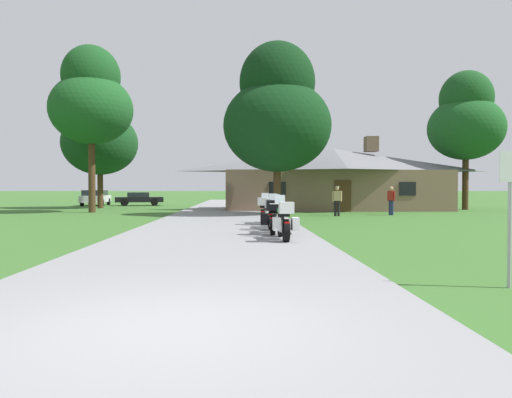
{
  "coord_description": "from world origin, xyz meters",
  "views": [
    {
      "loc": [
        0.74,
        -5.13,
        1.56
      ],
      "look_at": [
        1.43,
        14.89,
        1.11
      ],
      "focal_mm": 33.28,
      "sensor_mm": 36.0,
      "label": 1
    }
  ],
  "objects_px": {
    "bystander_tan_shirt_beside_signpost": "(337,199)",
    "metal_signpost_roadside": "(510,202)",
    "tree_left_near": "(91,100)",
    "parked_white_suv_far_left": "(96,197)",
    "motorcycle_green_nearest_to_camera": "(284,221)",
    "parked_black_sedan_far_left": "(139,199)",
    "motorcycle_white_third_in_row": "(272,213)",
    "tree_by_lodge_front": "(277,113)",
    "motorcycle_black_second_in_row": "(274,217)",
    "tree_left_far": "(100,134)",
    "bystander_red_shirt_near_lodge": "(391,199)",
    "tree_right_of_lodge": "(466,120)",
    "motorcycle_white_farthest_in_row": "(264,211)"
  },
  "relations": [
    {
      "from": "bystander_tan_shirt_beside_signpost",
      "to": "parked_black_sedan_far_left",
      "type": "bearing_deg",
      "value": 145.02
    },
    {
      "from": "motorcycle_white_third_in_row",
      "to": "tree_by_lodge_front",
      "type": "relative_size",
      "value": 0.21
    },
    {
      "from": "bystander_red_shirt_near_lodge",
      "to": "tree_left_near",
      "type": "bearing_deg",
      "value": -134.16
    },
    {
      "from": "motorcycle_white_third_in_row",
      "to": "motorcycle_white_farthest_in_row",
      "type": "xyz_separation_m",
      "value": [
        -0.18,
        2.22,
        0.0
      ]
    },
    {
      "from": "motorcycle_green_nearest_to_camera",
      "to": "tree_left_near",
      "type": "distance_m",
      "value": 21.48
    },
    {
      "from": "motorcycle_white_third_in_row",
      "to": "tree_by_lodge_front",
      "type": "height_order",
      "value": "tree_by_lodge_front"
    },
    {
      "from": "bystander_tan_shirt_beside_signpost",
      "to": "metal_signpost_roadside",
      "type": "relative_size",
      "value": 0.79
    },
    {
      "from": "motorcycle_green_nearest_to_camera",
      "to": "tree_left_near",
      "type": "bearing_deg",
      "value": 120.17
    },
    {
      "from": "motorcycle_green_nearest_to_camera",
      "to": "metal_signpost_roadside",
      "type": "height_order",
      "value": "metal_signpost_roadside"
    },
    {
      "from": "motorcycle_green_nearest_to_camera",
      "to": "parked_white_suv_far_left",
      "type": "distance_m",
      "value": 32.93
    },
    {
      "from": "bystander_tan_shirt_beside_signpost",
      "to": "tree_left_near",
      "type": "distance_m",
      "value": 16.93
    },
    {
      "from": "motorcycle_white_third_in_row",
      "to": "parked_white_suv_far_left",
      "type": "height_order",
      "value": "parked_white_suv_far_left"
    },
    {
      "from": "metal_signpost_roadside",
      "to": "tree_left_far",
      "type": "height_order",
      "value": "tree_left_far"
    },
    {
      "from": "motorcycle_white_farthest_in_row",
      "to": "bystander_red_shirt_near_lodge",
      "type": "bearing_deg",
      "value": 49.58
    },
    {
      "from": "motorcycle_black_second_in_row",
      "to": "bystander_tan_shirt_beside_signpost",
      "type": "height_order",
      "value": "bystander_tan_shirt_beside_signpost"
    },
    {
      "from": "parked_black_sedan_far_left",
      "to": "tree_left_far",
      "type": "bearing_deg",
      "value": 150.21
    },
    {
      "from": "tree_left_near",
      "to": "tree_right_of_lodge",
      "type": "bearing_deg",
      "value": 6.75
    },
    {
      "from": "motorcycle_black_second_in_row",
      "to": "parked_white_suv_far_left",
      "type": "xyz_separation_m",
      "value": [
        -14.18,
        27.62,
        0.17
      ]
    },
    {
      "from": "tree_left_near",
      "to": "motorcycle_white_third_in_row",
      "type": "bearing_deg",
      "value": -50.71
    },
    {
      "from": "motorcycle_black_second_in_row",
      "to": "bystander_tan_shirt_beside_signpost",
      "type": "relative_size",
      "value": 1.23
    },
    {
      "from": "tree_by_lodge_front",
      "to": "tree_right_of_lodge",
      "type": "xyz_separation_m",
      "value": [
        14.32,
        6.65,
        0.65
      ]
    },
    {
      "from": "tree_left_near",
      "to": "bystander_tan_shirt_beside_signpost",
      "type": "bearing_deg",
      "value": -16.72
    },
    {
      "from": "motorcycle_white_third_in_row",
      "to": "bystander_tan_shirt_beside_signpost",
      "type": "distance_m",
      "value": 9.65
    },
    {
      "from": "motorcycle_white_farthest_in_row",
      "to": "tree_left_near",
      "type": "height_order",
      "value": "tree_left_near"
    },
    {
      "from": "parked_black_sedan_far_left",
      "to": "motorcycle_black_second_in_row",
      "type": "bearing_deg",
      "value": -170.52
    },
    {
      "from": "motorcycle_white_third_in_row",
      "to": "metal_signpost_roadside",
      "type": "distance_m",
      "value": 11.04
    },
    {
      "from": "tree_right_of_lodge",
      "to": "parked_white_suv_far_left",
      "type": "height_order",
      "value": "tree_right_of_lodge"
    },
    {
      "from": "motorcycle_white_farthest_in_row",
      "to": "tree_left_near",
      "type": "bearing_deg",
      "value": 140.61
    },
    {
      "from": "motorcycle_black_second_in_row",
      "to": "tree_left_far",
      "type": "bearing_deg",
      "value": 125.82
    },
    {
      "from": "bystander_tan_shirt_beside_signpost",
      "to": "parked_white_suv_far_left",
      "type": "relative_size",
      "value": 0.36
    },
    {
      "from": "motorcycle_green_nearest_to_camera",
      "to": "motorcycle_black_second_in_row",
      "type": "xyz_separation_m",
      "value": [
        -0.16,
        2.02,
        0.0
      ]
    },
    {
      "from": "tree_left_far",
      "to": "parked_white_suv_far_left",
      "type": "height_order",
      "value": "tree_left_far"
    },
    {
      "from": "motorcycle_black_second_in_row",
      "to": "tree_left_far",
      "type": "relative_size",
      "value": 0.22
    },
    {
      "from": "tree_left_near",
      "to": "parked_black_sedan_far_left",
      "type": "height_order",
      "value": "tree_left_near"
    },
    {
      "from": "motorcycle_green_nearest_to_camera",
      "to": "motorcycle_black_second_in_row",
      "type": "distance_m",
      "value": 2.02
    },
    {
      "from": "tree_left_far",
      "to": "motorcycle_white_farthest_in_row",
      "type": "bearing_deg",
      "value": -55.77
    },
    {
      "from": "motorcycle_white_third_in_row",
      "to": "metal_signpost_roadside",
      "type": "xyz_separation_m",
      "value": [
        3.02,
        -10.59,
        0.73
      ]
    },
    {
      "from": "parked_black_sedan_far_left",
      "to": "tree_left_near",
      "type": "bearing_deg",
      "value": 166.85
    },
    {
      "from": "tree_left_near",
      "to": "parked_white_suv_far_left",
      "type": "xyz_separation_m",
      "value": [
        -3.49,
        12.34,
        -6.5
      ]
    },
    {
      "from": "motorcycle_white_farthest_in_row",
      "to": "tree_by_lodge_front",
      "type": "distance_m",
      "value": 9.16
    },
    {
      "from": "tree_left_near",
      "to": "parked_white_suv_far_left",
      "type": "distance_m",
      "value": 14.38
    },
    {
      "from": "parked_white_suv_far_left",
      "to": "motorcycle_green_nearest_to_camera",
      "type": "bearing_deg",
      "value": -68.23
    },
    {
      "from": "motorcycle_white_third_in_row",
      "to": "tree_by_lodge_front",
      "type": "xyz_separation_m",
      "value": [
        0.97,
        9.59,
        5.3
      ]
    },
    {
      "from": "motorcycle_green_nearest_to_camera",
      "to": "tree_by_lodge_front",
      "type": "distance_m",
      "value": 14.74
    },
    {
      "from": "motorcycle_green_nearest_to_camera",
      "to": "parked_black_sedan_far_left",
      "type": "xyz_separation_m",
      "value": [
        -10.38,
        29.49,
        0.03
      ]
    },
    {
      "from": "bystander_red_shirt_near_lodge",
      "to": "parked_white_suv_far_left",
      "type": "distance_m",
      "value": 27.11
    },
    {
      "from": "parked_white_suv_far_left",
      "to": "tree_right_of_lodge",
      "type": "bearing_deg",
      "value": -21.45
    },
    {
      "from": "motorcycle_green_nearest_to_camera",
      "to": "tree_left_near",
      "type": "xyz_separation_m",
      "value": [
        -10.85,
        17.3,
        6.67
      ]
    },
    {
      "from": "motorcycle_black_second_in_row",
      "to": "tree_left_far",
      "type": "height_order",
      "value": "tree_left_far"
    },
    {
      "from": "bystander_red_shirt_near_lodge",
      "to": "tree_left_near",
      "type": "xyz_separation_m",
      "value": [
        -18.4,
        3.66,
        6.35
      ]
    }
  ]
}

